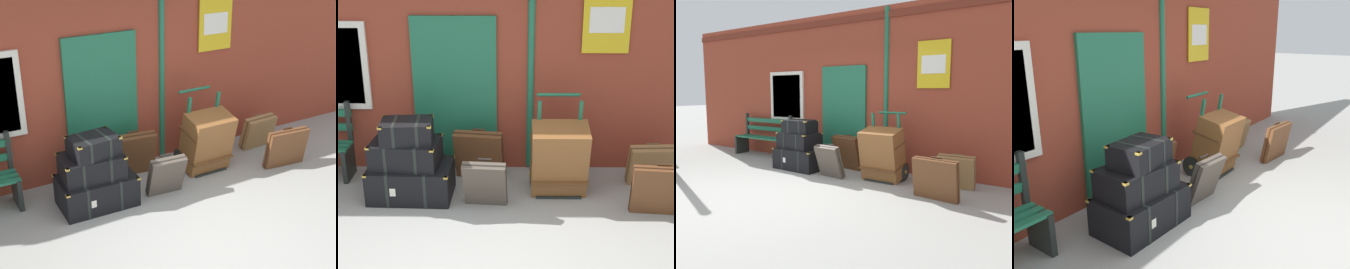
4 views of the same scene
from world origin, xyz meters
TOP-DOWN VIEW (x-y plane):
  - brick_facade at (-0.02, 2.60)m, footprint 10.40×0.35m
  - steamer_trunk_base at (-0.75, 1.59)m, footprint 1.03×0.68m
  - steamer_trunk_middle at (-0.80, 1.61)m, footprint 0.85×0.61m
  - steamer_trunk_top at (-0.76, 1.59)m, footprint 0.64×0.50m
  - porters_trolley at (1.07, 1.85)m, footprint 0.71×0.56m
  - large_brown_trunk at (1.07, 1.68)m, footprint 0.70×0.61m
  - suitcase_cream at (2.28, 1.94)m, footprint 0.60×0.31m
  - suitcase_slate at (0.06, 2.09)m, footprint 0.67×0.39m
  - suitcase_tan at (2.21, 1.18)m, footprint 0.70×0.29m
  - suitcase_oxblood at (0.17, 1.33)m, footprint 0.53×0.35m

SIDE VIEW (x-z plane):
  - steamer_trunk_base at x=-0.75m, z-range 0.00..0.42m
  - porters_trolley at x=1.07m, z-range -0.33..0.88m
  - suitcase_cream at x=2.28m, z-range -0.01..0.56m
  - suitcase_oxblood at x=0.17m, z-range -0.01..0.61m
  - suitcase_tan at x=2.21m, z-range -0.01..0.63m
  - suitcase_slate at x=0.06m, z-range -0.01..0.69m
  - large_brown_trunk at x=1.07m, z-range 0.00..0.95m
  - steamer_trunk_middle at x=-0.80m, z-range 0.42..0.74m
  - steamer_trunk_top at x=-0.76m, z-range 0.74..1.00m
  - brick_facade at x=-0.02m, z-range 0.00..3.20m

